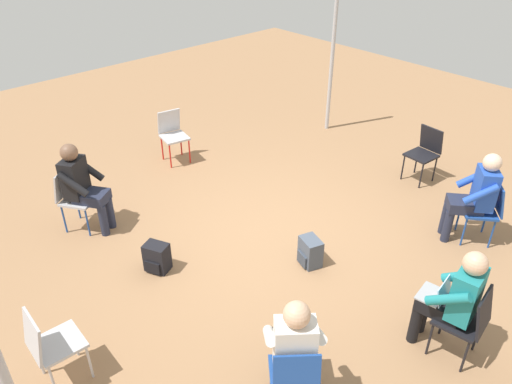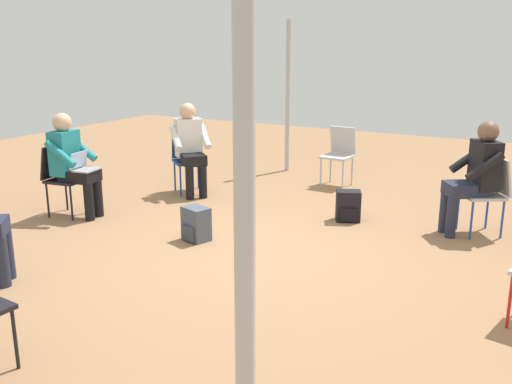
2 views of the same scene
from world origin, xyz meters
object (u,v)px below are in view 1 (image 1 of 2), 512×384
Objects in this scene: chair_east at (425,150)px; person_in_blue at (476,193)px; chair_southeast at (486,207)px; chair_southwest at (294,376)px; chair_south at (468,319)px; chair_northwest at (73,195)px; backpack_by_empty_chair at (310,253)px; chair_north at (173,132)px; person_in_white at (293,344)px; backpack_near_laptop_user at (157,259)px; person_with_laptop at (454,296)px; person_in_black at (82,184)px; chair_west at (50,343)px.

chair_east is 1.57m from person_in_blue.
chair_southwest is at bearing 142.61° from chair_southeast.
chair_south and chair_northwest have the same top height.
backpack_by_empty_chair is at bearing 81.97° from chair_south.
chair_south is 5.31m from chair_north.
chair_north is at bearing 107.53° from person_in_white.
backpack_near_laptop_user is (-4.24, 0.94, -0.34)m from chair_east.
person_with_laptop reaches higher than chair_south.
person_in_black is at bearing 95.30° from chair_southeast.
chair_northwest is at bearing 94.97° from chair_southeast.
person_with_laptop reaches higher than chair_east.
person_in_white reaches higher than chair_west.
chair_southeast is at bearing 8.30° from person_with_laptop.
backpack_near_laptop_user is at bearing 107.17° from person_with_laptop.
chair_south is at bearing 53.99° from chair_west.
person_in_blue is 4.00m from backpack_near_laptop_user.
chair_west is 0.69× the size of person_with_laptop.
person_in_black reaches higher than chair_south.
chair_southeast is 2.36× the size of backpack_near_laptop_user.
chair_southeast and chair_north have the same top height.
chair_south is at bearing -64.92° from backpack_near_laptop_user.
chair_east is (0.83, 1.37, 0.00)m from chair_southeast.
chair_south is at bearing 18.38° from chair_southwest.
person_in_blue is 3.44× the size of backpack_by_empty_chair.
person_with_laptop reaches higher than chair_west.
chair_southeast is 1.00× the size of chair_southwest.
chair_southeast is 2.36× the size of backpack_by_empty_chair.
person_in_white reaches higher than backpack_near_laptop_user.
person_in_white is at bearing 144.38° from chair_south.
person_in_white reaches higher than chair_northwest.
backpack_by_empty_chair is (1.52, 1.15, -0.54)m from person_in_white.
chair_southwest is at bearing 57.13° from chair_northwest.
chair_north is 0.69× the size of person_in_black.
chair_northwest is at bearing 95.13° from person_in_blue.
chair_west is at bearing 171.52° from backpack_by_empty_chair.
chair_northwest is 3.79m from person_in_white.
chair_east is at bearing 118.69° from person_in_black.
backpack_near_laptop_user is 1.84m from backpack_by_empty_chair.
chair_west is 0.69× the size of person_in_black.
chair_west is 5.79m from chair_east.
person_in_black is at bearing 90.00° from chair_northwest.
chair_northwest is 0.69× the size of person_in_black.
chair_southwest is 4.69m from chair_east.
chair_southwest is at bearing 149.61° from chair_south.
chair_west is at bearing 26.09° from chair_northwest.
chair_southwest reaches higher than backpack_by_empty_chair.
chair_southeast and chair_west have the same top height.
person_in_black is (0.01, 3.77, 0.20)m from chair_southwest.
chair_southwest is 0.69× the size of person_with_laptop.
chair_southeast is at bearing 12.88° from chair_south.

